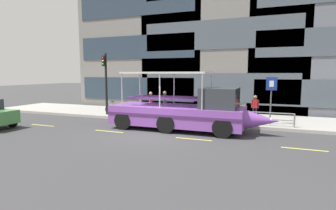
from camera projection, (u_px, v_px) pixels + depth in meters
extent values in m
plane|color=#3D3D3F|center=(152.00, 133.00, 14.14)|extent=(120.00, 120.00, 0.00)
cube|color=#A8A59E|center=(184.00, 116.00, 19.31)|extent=(32.00, 4.80, 0.18)
cube|color=#B2ADA3|center=(172.00, 122.00, 17.01)|extent=(32.00, 0.18, 0.18)
cube|color=#DBD64C|center=(43.00, 125.00, 16.33)|extent=(1.80, 0.12, 0.01)
cube|color=#DBD64C|center=(109.00, 131.00, 14.60)|extent=(1.80, 0.12, 0.01)
cube|color=#DBD64C|center=(194.00, 139.00, 12.88)|extent=(1.80, 0.12, 0.01)
cube|color=#DBD64C|center=(304.00, 149.00, 11.15)|extent=(1.80, 0.12, 0.01)
cube|color=#2D3D4C|center=(135.00, 89.00, 23.65)|extent=(10.89, 0.06, 2.00)
cube|color=#2D3D4C|center=(134.00, 47.00, 23.23)|extent=(10.89, 0.06, 2.00)
cube|color=#2D3D4C|center=(134.00, 4.00, 22.80)|extent=(10.89, 0.06, 2.00)
cube|color=#4C5660|center=(216.00, 88.00, 21.01)|extent=(12.09, 0.06, 2.26)
cube|color=#4C5660|center=(218.00, 34.00, 20.53)|extent=(12.09, 0.06, 2.26)
cylinder|color=gray|center=(190.00, 109.00, 16.84)|extent=(12.03, 0.07, 0.07)
cylinder|color=gray|center=(190.00, 115.00, 16.89)|extent=(12.03, 0.06, 0.06)
cylinder|color=gray|center=(109.00, 110.00, 19.05)|extent=(0.09, 0.09, 0.75)
cylinder|color=gray|center=(134.00, 112.00, 18.33)|extent=(0.09, 0.09, 0.75)
cylinder|color=gray|center=(161.00, 113.00, 17.61)|extent=(0.09, 0.09, 0.75)
cylinder|color=gray|center=(190.00, 115.00, 16.89)|extent=(0.09, 0.09, 0.75)
cylinder|color=gray|center=(222.00, 117.00, 16.16)|extent=(0.09, 0.09, 0.75)
cylinder|color=gray|center=(256.00, 119.00, 15.44)|extent=(0.09, 0.09, 0.75)
cylinder|color=gray|center=(294.00, 121.00, 14.72)|extent=(0.09, 0.09, 0.75)
cylinder|color=black|center=(106.00, 84.00, 19.31)|extent=(0.16, 0.16, 4.42)
cube|color=black|center=(104.00, 61.00, 18.93)|extent=(0.24, 0.20, 0.72)
sphere|color=red|center=(103.00, 58.00, 18.80)|extent=(0.14, 0.14, 0.14)
sphere|color=gold|center=(103.00, 61.00, 18.83)|extent=(0.14, 0.14, 0.14)
sphere|color=green|center=(103.00, 64.00, 18.85)|extent=(0.14, 0.14, 0.14)
cylinder|color=#4C4F54|center=(271.00, 101.00, 15.63)|extent=(0.08, 0.08, 2.74)
cube|color=navy|center=(272.00, 84.00, 15.46)|extent=(0.60, 0.04, 0.76)
cube|color=white|center=(272.00, 84.00, 15.44)|extent=(0.24, 0.01, 0.36)
torus|color=black|center=(122.00, 110.00, 19.21)|extent=(0.70, 0.04, 0.70)
torus|color=black|center=(109.00, 109.00, 19.59)|extent=(0.70, 0.04, 0.70)
cylinder|color=#268C3F|center=(115.00, 108.00, 19.38)|extent=(0.95, 0.04, 0.04)
cylinder|color=#268C3F|center=(113.00, 106.00, 19.43)|extent=(0.19, 0.04, 0.51)
cube|color=black|center=(113.00, 102.00, 19.41)|extent=(0.20, 0.08, 0.06)
cylinder|color=#A5A5AA|center=(121.00, 103.00, 19.17)|extent=(0.03, 0.46, 0.03)
cube|color=purple|center=(177.00, 115.00, 15.08)|extent=(7.46, 2.51, 1.07)
cone|color=purple|center=(262.00, 120.00, 13.44)|extent=(1.68, 1.01, 1.01)
cylinder|color=purple|center=(120.00, 112.00, 16.42)|extent=(0.37, 1.01, 1.01)
cube|color=#4D2A62|center=(168.00, 116.00, 13.89)|extent=(7.46, 0.04, 0.12)
sphere|color=white|center=(271.00, 120.00, 13.28)|extent=(0.22, 0.22, 0.22)
cube|color=#33383D|center=(220.00, 98.00, 14.09)|extent=(1.86, 2.11, 1.06)
cube|color=silver|center=(167.00, 73.00, 15.00)|extent=(4.85, 2.31, 0.10)
cylinder|color=#B2B2B7|center=(212.00, 89.00, 15.31)|extent=(0.07, 0.07, 1.81)
cylinder|color=#B2B2B7|center=(202.00, 92.00, 13.26)|extent=(0.07, 0.07, 1.81)
cylinder|color=#B2B2B7|center=(174.00, 89.00, 16.14)|extent=(0.07, 0.07, 1.81)
cylinder|color=#B2B2B7|center=(160.00, 91.00, 14.09)|extent=(0.07, 0.07, 1.81)
cylinder|color=#B2B2B7|center=(140.00, 88.00, 16.96)|extent=(0.07, 0.07, 1.81)
cylinder|color=#B2B2B7|center=(122.00, 90.00, 14.92)|extent=(0.07, 0.07, 1.81)
cube|color=#4D2A62|center=(171.00, 97.00, 15.72)|extent=(4.46, 0.28, 0.12)
cube|color=#4D2A62|center=(163.00, 99.00, 14.61)|extent=(4.46, 0.28, 0.12)
cylinder|color=black|center=(229.00, 120.00, 15.18)|extent=(1.00, 0.28, 1.00)
cylinder|color=black|center=(222.00, 128.00, 13.04)|extent=(1.00, 0.28, 1.00)
cylinder|color=black|center=(180.00, 117.00, 16.25)|extent=(1.00, 0.28, 1.00)
cylinder|color=black|center=(166.00, 124.00, 14.12)|extent=(1.00, 0.28, 1.00)
cylinder|color=black|center=(142.00, 115.00, 17.19)|extent=(1.00, 0.28, 1.00)
cylinder|color=black|center=(123.00, 121.00, 15.06)|extent=(1.00, 0.28, 1.00)
cylinder|color=#1E2338|center=(256.00, 114.00, 16.89)|extent=(0.10, 0.10, 0.80)
cylinder|color=#1E2338|center=(253.00, 114.00, 16.96)|extent=(0.10, 0.10, 0.80)
cube|color=maroon|center=(255.00, 104.00, 16.84)|extent=(0.32, 0.20, 0.57)
cylinder|color=maroon|center=(258.00, 104.00, 16.76)|extent=(0.07, 0.07, 0.51)
cylinder|color=maroon|center=(252.00, 104.00, 16.93)|extent=(0.07, 0.07, 0.51)
sphere|color=#936B4C|center=(255.00, 97.00, 16.79)|extent=(0.22, 0.22, 0.22)
cylinder|color=#47423D|center=(209.00, 112.00, 18.05)|extent=(0.10, 0.10, 0.79)
cylinder|color=#47423D|center=(207.00, 112.00, 17.95)|extent=(0.10, 0.10, 0.79)
cube|color=#236B47|center=(208.00, 102.00, 17.92)|extent=(0.30, 0.34, 0.56)
cylinder|color=#236B47|center=(210.00, 102.00, 18.04)|extent=(0.07, 0.07, 0.50)
cylinder|color=#236B47|center=(206.00, 103.00, 17.80)|extent=(0.07, 0.07, 0.50)
sphere|color=#936B4C|center=(208.00, 96.00, 17.87)|extent=(0.22, 0.22, 0.22)
cylinder|color=black|center=(165.00, 110.00, 18.77)|extent=(0.11, 0.11, 0.88)
cylinder|color=black|center=(165.00, 110.00, 18.59)|extent=(0.11, 0.11, 0.88)
cube|color=#38383D|center=(165.00, 99.00, 18.59)|extent=(0.25, 0.36, 0.62)
cylinder|color=#38383D|center=(165.00, 99.00, 18.81)|extent=(0.08, 0.08, 0.56)
cylinder|color=#38383D|center=(164.00, 100.00, 18.38)|extent=(0.08, 0.08, 0.56)
sphere|color=#936B4C|center=(165.00, 93.00, 18.54)|extent=(0.24, 0.24, 0.24)
cylinder|color=#47423D|center=(150.00, 109.00, 19.51)|extent=(0.10, 0.10, 0.82)
cylinder|color=#47423D|center=(151.00, 109.00, 19.36)|extent=(0.10, 0.10, 0.82)
cube|color=maroon|center=(151.00, 99.00, 19.35)|extent=(0.34, 0.35, 0.58)
cylinder|color=maroon|center=(150.00, 99.00, 19.55)|extent=(0.07, 0.07, 0.53)
cylinder|color=maroon|center=(152.00, 100.00, 19.16)|extent=(0.07, 0.07, 0.53)
sphere|color=tan|center=(151.00, 93.00, 19.30)|extent=(0.23, 0.23, 0.23)
cylinder|color=black|center=(12.00, 122.00, 15.76)|extent=(0.64, 0.22, 0.64)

